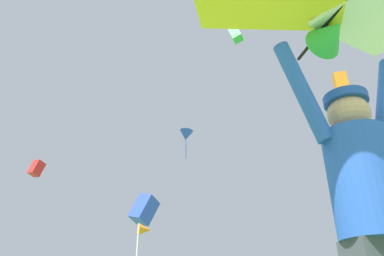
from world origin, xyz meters
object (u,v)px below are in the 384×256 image
distant_kite_red_mid_right (37,168)px  held_stunt_kite (335,5)px  marker_flag (143,238)px  distant_kite_blue_low_right (186,135)px  kite_flyer_person (371,215)px  distant_kite_green_mid_left (236,35)px  distant_kite_blue_overhead_distant (144,209)px  distant_kite_orange_high_left (341,82)px

distant_kite_red_mid_right → held_stunt_kite: bearing=-83.1°
marker_flag → distant_kite_red_mid_right: bearing=99.6°
held_stunt_kite → distant_kite_red_mid_right: 31.87m
distant_kite_red_mid_right → distant_kite_blue_low_right: 13.03m
held_stunt_kite → marker_flag: (0.36, 6.47, -0.36)m
kite_flyer_person → distant_kite_green_mid_left: (5.23, 10.55, 11.31)m
held_stunt_kite → distant_kite_blue_low_right: distant_kite_blue_low_right is taller
kite_flyer_person → distant_kite_red_mid_right: 32.17m
distant_kite_red_mid_right → marker_flag: distant_kite_red_mid_right is taller
held_stunt_kite → distant_kite_blue_overhead_distant: 13.66m
kite_flyer_person → distant_kite_orange_high_left: 15.17m
kite_flyer_person → distant_kite_blue_overhead_distant: (1.90, 13.29, 3.25)m
distant_kite_blue_low_right → distant_kite_green_mid_left: (-3.03, -15.70, -2.14)m
kite_flyer_person → distant_kite_green_mid_left: 16.33m
distant_kite_green_mid_left → distant_kite_red_mid_right: bearing=114.3°
kite_flyer_person → distant_kite_blue_low_right: bearing=72.5°
distant_kite_blue_overhead_distant → marker_flag: bearing=-102.7°
distant_kite_orange_high_left → marker_flag: bearing=-165.2°
distant_kite_orange_high_left → distant_kite_blue_overhead_distant: distant_kite_orange_high_left is taller
distant_kite_red_mid_right → distant_kite_green_mid_left: (8.93, -19.73, 1.12)m
kite_flyer_person → marker_flag: (0.34, 6.38, 0.93)m
distant_kite_red_mid_right → distant_kite_blue_low_right: (11.95, -4.03, 3.27)m
distant_kite_orange_high_left → marker_flag: size_ratio=0.40×
distant_kite_orange_high_left → distant_kite_blue_low_right: 18.29m
distant_kite_orange_high_left → distant_kite_green_mid_left: (-3.95, 1.84, 2.95)m
distant_kite_blue_low_right → distant_kite_green_mid_left: 16.13m
distant_kite_green_mid_left → distant_kite_blue_low_right: bearing=79.1°
marker_flag → kite_flyer_person: bearing=-93.1°
distant_kite_orange_high_left → marker_flag: (-8.84, -2.33, -7.43)m
distant_kite_orange_high_left → held_stunt_kite: bearing=-136.2°
kite_flyer_person → distant_kite_green_mid_left: bearing=63.6°
distant_kite_green_mid_left → held_stunt_kite: bearing=-116.2°
kite_flyer_person → distant_kite_red_mid_right: bearing=97.0°
held_stunt_kite → distant_kite_orange_high_left: (9.20, 8.81, 7.07)m
distant_kite_blue_overhead_distant → marker_flag: 7.46m
distant_kite_blue_low_right → marker_flag: 24.79m
held_stunt_kite → distant_kite_green_mid_left: bearing=63.8°
distant_kite_red_mid_right → kite_flyer_person: bearing=-83.0°
kite_flyer_person → distant_kite_red_mid_right: size_ratio=1.26×
held_stunt_kite → distant_kite_blue_low_right: (8.27, 26.34, 12.16)m
distant_kite_blue_low_right → distant_kite_green_mid_left: bearing=-100.9°
distant_kite_orange_high_left → distant_kite_blue_low_right: distant_kite_blue_low_right is taller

